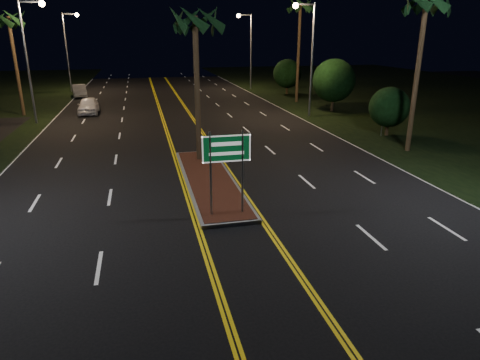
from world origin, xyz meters
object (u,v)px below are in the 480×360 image
object	(u,v)px
palm_right_far	(300,7)
shrub_far	(287,74)
palm_left_far	(8,20)
warning_sign	(383,114)
shrub_mid	(334,81)
shrub_near	(389,107)
palm_right_near	(426,3)
streetlight_right_far	(248,43)
palm_median	(195,20)
car_near	(88,104)
car_far	(79,90)
highway_sign	(227,156)
median_island	(210,180)
streetlight_left_far	(69,43)
streetlight_right_mid	(308,47)
streetlight_left_mid	(31,48)

from	to	relation	value
palm_right_far	shrub_far	world-z (taller)	palm_right_far
palm_left_far	shrub_far	distance (m)	28.30
shrub_far	warning_sign	bearing A→B (deg)	-92.07
shrub_mid	shrub_far	size ratio (longest dim) A/B	1.17
palm_left_far	palm_right_far	xyz separation A→B (m)	(25.60, 2.00, 1.40)
shrub_near	shrub_far	world-z (taller)	shrub_far
palm_left_far	palm_right_near	xyz separation A→B (m)	(25.30, -18.00, 0.47)
streetlight_right_far	palm_median	xyz separation A→B (m)	(-10.61, -31.50, 1.62)
streetlight_right_far	shrub_near	bearing A→B (deg)	-84.11
shrub_near	shrub_far	bearing A→B (deg)	89.22
palm_right_near	warning_sign	world-z (taller)	palm_right_near
palm_right_far	shrub_near	distance (m)	17.56
car_near	car_far	xyz separation A→B (m)	(-2.09, 11.51, -0.04)
highway_sign	warning_sign	xyz separation A→B (m)	(13.00, 11.04, -0.90)
highway_sign	streetlight_right_far	world-z (taller)	streetlight_right_far
streetlight_right_far	car_far	world-z (taller)	streetlight_right_far
streetlight_right_far	shrub_near	size ratio (longest dim) A/B	2.73
palm_median	shrub_mid	xyz separation A→B (m)	(14.00, 13.50, -4.55)
palm_right_near	car_far	distance (m)	37.30
palm_right_far	car_near	distance (m)	21.98
median_island	palm_right_near	size ratio (longest dim) A/B	1.10
palm_median	warning_sign	bearing A→B (deg)	14.38
streetlight_left_far	shrub_far	distance (m)	25.90
streetlight_right_mid	car_far	world-z (taller)	streetlight_right_mid
palm_median	shrub_mid	bearing A→B (deg)	43.96
warning_sign	median_island	bearing A→B (deg)	-151.73
shrub_mid	palm_right_near	bearing A→B (deg)	-96.12
shrub_near	streetlight_right_mid	bearing A→B (deg)	109.84
palm_median	car_far	world-z (taller)	palm_median
palm_right_near	car_far	world-z (taller)	palm_right_near
palm_left_far	shrub_near	bearing A→B (deg)	-28.03
median_island	streetlight_left_far	distance (m)	38.89
highway_sign	streetlight_right_mid	xyz separation A→B (m)	(10.61, 19.20, 3.25)
highway_sign	shrub_far	distance (m)	35.96
shrub_mid	warning_sign	xyz separation A→B (m)	(-1.00, -10.17, -1.23)
shrub_far	car_far	distance (m)	23.57
streetlight_left_far	shrub_far	size ratio (longest dim) A/B	2.27
streetlight_left_mid	streetlight_right_mid	size ratio (longest dim) A/B	1.00
median_island	shrub_far	bearing A→B (deg)	64.55
palm_right_far	shrub_mid	distance (m)	8.87
streetlight_left_far	palm_median	bearing A→B (deg)	-72.42
streetlight_left_mid	warning_sign	world-z (taller)	streetlight_left_mid
streetlight_left_far	palm_left_far	size ratio (longest dim) A/B	1.02
palm_right_far	shrub_far	bearing A→B (deg)	80.54
streetlight_left_mid	car_near	world-z (taller)	streetlight_left_mid
shrub_mid	shrub_near	bearing A→B (deg)	-92.86
palm_left_far	streetlight_right_far	bearing A→B (deg)	30.88
palm_median	palm_right_far	size ratio (longest dim) A/B	0.81
median_island	streetlight_right_mid	xyz separation A→B (m)	(10.61, 15.00, 5.57)
palm_median	car_far	size ratio (longest dim) A/B	1.79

